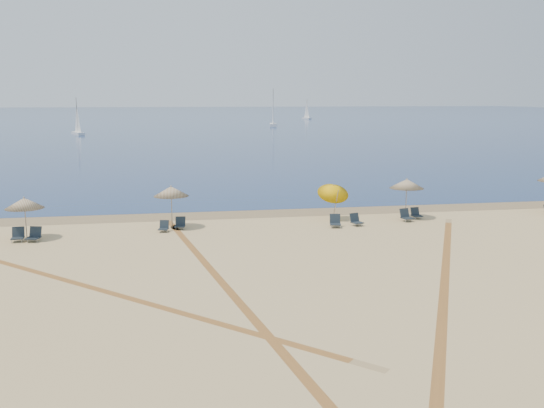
{
  "coord_description": "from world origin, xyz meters",
  "views": [
    {
      "loc": [
        -5.56,
        -12.65,
        7.28
      ],
      "look_at": [
        0.0,
        20.0,
        1.3
      ],
      "focal_mm": 39.33,
      "sensor_mm": 36.0,
      "label": 1
    }
  ],
  "objects": [
    {
      "name": "umbrella_3",
      "position": [
        3.93,
        21.24,
        1.81
      ],
      "size": [
        1.86,
        2.0,
        2.53
      ],
      "color": "gray",
      "rests_on": "ground"
    },
    {
      "name": "sailboat_2",
      "position": [
        -23.2,
        107.98,
        2.16
      ],
      "size": [
        3.08,
        4.87,
        7.14
      ],
      "rotation": [
        0.0,
        0.0,
        0.42
      ],
      "color": "white",
      "rests_on": "ocean"
    },
    {
      "name": "chair_5",
      "position": [
        -5.17,
        20.25,
        0.29
      ],
      "size": [
        0.65,
        0.73,
        0.67
      ],
      "rotation": [
        0.0,
        0.0,
        -0.16
      ],
      "color": "black",
      "rests_on": "ground"
    },
    {
      "name": "umbrella_4",
      "position": [
        8.45,
        21.08,
        2.1
      ],
      "size": [
        2.07,
        2.07,
        2.44
      ],
      "color": "gray",
      "rests_on": "ground"
    },
    {
      "name": "umbrella_1",
      "position": [
        -13.08,
        19.21,
        1.88
      ],
      "size": [
        1.96,
        1.96,
        2.22
      ],
      "color": "gray",
      "rests_on": "ground"
    },
    {
      "name": "chair_6",
      "position": [
        3.51,
        19.26,
        0.32
      ],
      "size": [
        0.73,
        0.81,
        0.73
      ],
      "rotation": [
        0.0,
        0.0,
        -0.2
      ],
      "color": "black",
      "rests_on": "ground"
    },
    {
      "name": "chair_7",
      "position": [
        4.8,
        19.48,
        0.3
      ],
      "size": [
        0.75,
        0.82,
        0.69
      ],
      "rotation": [
        0.0,
        0.0,
        0.32
      ],
      "color": "black",
      "rests_on": "ground"
    },
    {
      "name": "umbrella_2",
      "position": [
        -5.61,
        20.66,
        2.07
      ],
      "size": [
        1.97,
        1.97,
        2.42
      ],
      "color": "gray",
      "rests_on": "ground"
    },
    {
      "name": "sailboat_0",
      "position": [
        39.13,
        181.36,
        1.96
      ],
      "size": [
        2.25,
        4.48,
        6.47
      ],
      "rotation": [
        0.0,
        0.0,
        0.28
      ],
      "color": "white",
      "rests_on": "ocean"
    },
    {
      "name": "chair_3",
      "position": [
        -12.57,
        18.59,
        0.32
      ],
      "size": [
        0.77,
        0.84,
        0.74
      ],
      "rotation": [
        0.0,
        0.0,
        -0.25
      ],
      "color": "black",
      "rests_on": "ground"
    },
    {
      "name": "chair_4",
      "position": [
        -6.06,
        19.71,
        0.27
      ],
      "size": [
        0.62,
        0.69,
        0.61
      ],
      "rotation": [
        0.0,
        0.0,
        -0.22
      ],
      "color": "black",
      "rests_on": "ground"
    },
    {
      "name": "ground",
      "position": [
        0.0,
        0.0,
        0.0
      ],
      "size": [
        160.0,
        160.0,
        0.0
      ],
      "primitive_type": "plane",
      "color": "tan",
      "rests_on": "ground"
    },
    {
      "name": "tire_tracks",
      "position": [
        -3.2,
        9.61,
        0.0
      ],
      "size": [
        53.86,
        44.07,
        0.0
      ],
      "color": "tan",
      "rests_on": "ground"
    },
    {
      "name": "wet_sand",
      "position": [
        0.0,
        24.0,
        0.0
      ],
      "size": [
        500.0,
        500.0,
        0.0
      ],
      "primitive_type": "plane",
      "color": "olive",
      "rests_on": "ground"
    },
    {
      "name": "ocean",
      "position": [
        0.0,
        225.0,
        0.01
      ],
      "size": [
        500.0,
        500.0,
        0.0
      ],
      "primitive_type": "plane",
      "color": "#0C2151",
      "rests_on": "ground"
    },
    {
      "name": "sailboat_1",
      "position": [
        19.85,
        135.04,
        2.8
      ],
      "size": [
        2.52,
        6.39,
        9.26
      ],
      "rotation": [
        0.0,
        0.0,
        -0.15
      ],
      "color": "white",
      "rests_on": "ocean"
    },
    {
      "name": "chair_9",
      "position": [
        9.01,
        20.79,
        0.29
      ],
      "size": [
        0.63,
        0.71,
        0.66
      ],
      "rotation": [
        0.0,
        0.0,
        0.15
      ],
      "color": "black",
      "rests_on": "ground"
    },
    {
      "name": "chair_2",
      "position": [
        -13.39,
        18.71,
        0.32
      ],
      "size": [
        0.64,
        0.73,
        0.72
      ],
      "rotation": [
        0.0,
        0.0,
        0.06
      ],
      "color": "black",
      "rests_on": "ground"
    },
    {
      "name": "chair_8",
      "position": [
        8.1,
        20.15,
        0.32
      ],
      "size": [
        0.78,
        0.85,
        0.73
      ],
      "rotation": [
        0.0,
        0.0,
        0.28
      ],
      "color": "black",
      "rests_on": "ground"
    }
  ]
}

